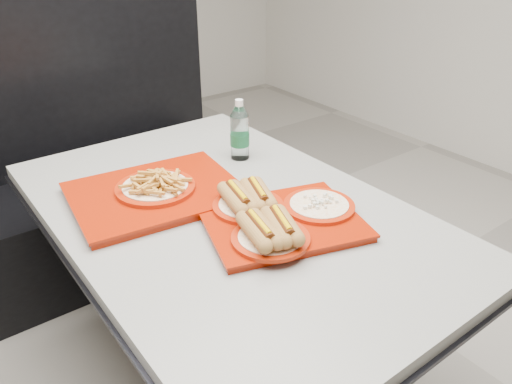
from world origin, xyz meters
TOP-DOWN VIEW (x-y plane):
  - diner_table at (0.00, 0.00)m, footprint 0.92×1.42m
  - booth_bench at (0.00, 1.09)m, footprint 1.30×0.57m
  - tray_near at (0.05, -0.17)m, footprint 0.50×0.44m
  - tray_far at (-0.14, 0.18)m, footprint 0.54×0.44m
  - water_bottle at (0.24, 0.27)m, footprint 0.07×0.07m

SIDE VIEW (x-z plane):
  - booth_bench at x=0.00m, z-range -0.27..1.08m
  - diner_table at x=0.00m, z-range 0.21..0.96m
  - tray_far at x=-0.14m, z-range 0.73..0.83m
  - tray_near at x=0.05m, z-range 0.74..0.83m
  - water_bottle at x=0.24m, z-range 0.74..0.95m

